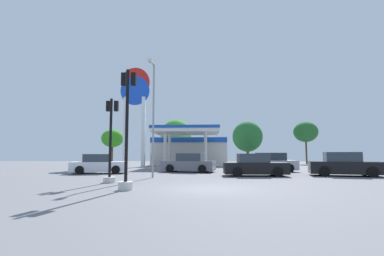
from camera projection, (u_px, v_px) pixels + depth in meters
The scene contains 15 objects.
ground_plane at pixel (208, 189), 12.44m from camera, with size 90.00×90.00×0.00m, color slate.
gas_station at pixel (190, 150), 36.68m from camera, with size 9.43×12.67×4.42m.
station_pole_sign at pixel (135, 104), 34.33m from camera, with size 3.55×0.56×12.04m.
car_0 at pixel (99, 165), 22.14m from camera, with size 4.51×2.80×1.51m.
car_1 at pixel (255, 166), 19.63m from camera, with size 4.34×2.04×1.54m.
car_2 at pixel (269, 163), 24.09m from camera, with size 4.79×2.73×1.61m.
car_3 at pixel (189, 164), 23.76m from camera, with size 4.64×2.62×1.57m.
car_4 at pixel (344, 165), 19.57m from camera, with size 4.92×2.95×1.65m.
traffic_signal_0 at pixel (127, 141), 12.20m from camera, with size 0.65×0.67×5.22m.
traffic_signal_1 at pixel (111, 148), 15.23m from camera, with size 0.65×0.68×4.53m.
tree_0 at pixel (112, 138), 44.18m from camera, with size 3.40×3.40×5.32m.
tree_1 at pixel (176, 135), 42.50m from camera, with size 4.58×4.58×6.65m.
tree_2 at pixel (247, 137), 43.45m from camera, with size 4.57×4.57×6.49m.
tree_3 at pixel (306, 132), 43.32m from camera, with size 3.61×3.61×6.43m.
corner_streetlamp at pixel (153, 109), 18.40m from camera, with size 0.24×1.48×7.47m.
Camera 1 is at (-0.04, -12.65, 1.53)m, focal length 26.48 mm.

